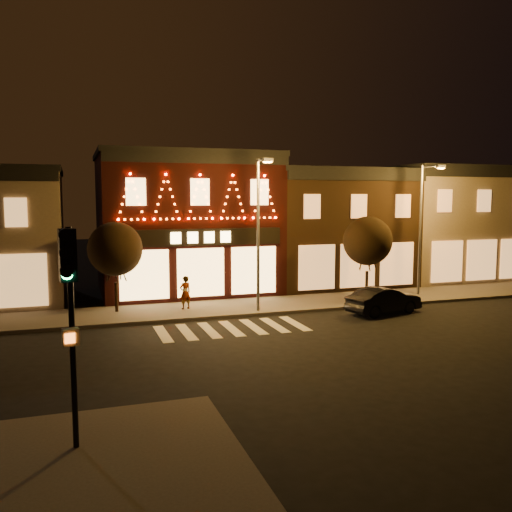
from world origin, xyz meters
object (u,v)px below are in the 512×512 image
streetlamp_mid (259,223)px  dark_sedan (384,300)px  traffic_signal_near (70,295)px  pedestrian (185,292)px

streetlamp_mid → dark_sedan: 7.26m
streetlamp_mid → traffic_signal_near: bearing=-126.1°
streetlamp_mid → dark_sedan: size_ratio=1.87×
traffic_signal_near → streetlamp_mid: streetlamp_mid is taller
streetlamp_mid → pedestrian: size_ratio=4.44×
traffic_signal_near → dark_sedan: traffic_signal_near is taller
streetlamp_mid → pedestrian: streetlamp_mid is taller
streetlamp_mid → dark_sedan: (5.90, -1.75, -3.84)m
pedestrian → dark_sedan: bearing=139.5°
traffic_signal_near → dark_sedan: 18.43m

